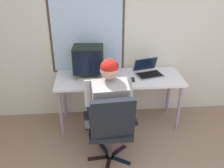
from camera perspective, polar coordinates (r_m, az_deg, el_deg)
The scene contains 9 objects.
wall_rear at distance 3.58m, azimuth 5.09°, elevation 13.83°, with size 4.74×0.08×2.82m.
desk at distance 3.46m, azimuth 1.60°, elevation 0.48°, with size 1.69×0.61×0.74m.
office_chair at distance 2.83m, azimuth -0.19°, elevation -9.18°, with size 0.60×0.55×0.95m.
person_seated at distance 2.98m, azimuth -0.95°, elevation -4.44°, with size 0.56×0.85×1.27m.
crt_monitor at distance 3.36m, azimuth -5.27°, elevation 5.40°, with size 0.41×0.32×0.42m.
laptop at distance 3.54m, azimuth 7.91°, elevation 3.12°, with size 0.41×0.38×0.22m.
wine_glass at distance 3.30m, azimuth 0.84°, elevation 2.19°, with size 0.07×0.07×0.14m.
desk_speaker at distance 3.48m, azimuth 0.84°, elevation 3.32°, with size 0.07×0.09×0.16m.
cd_case at distance 3.36m, azimuth 3.84°, elevation 0.97°, with size 0.15×0.13×0.01m.
Camera 1 is at (-0.62, -1.25, 2.22)m, focal length 41.19 mm.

